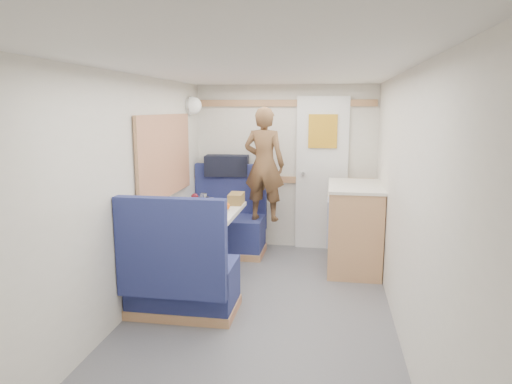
% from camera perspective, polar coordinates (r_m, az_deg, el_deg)
% --- Properties ---
extents(floor, '(4.50, 4.50, 0.00)m').
position_cam_1_polar(floor, '(3.78, -0.08, -16.62)').
color(floor, '#515156').
rests_on(floor, ground).
extents(ceiling, '(4.50, 4.50, 0.00)m').
position_cam_1_polar(ceiling, '(3.38, -0.09, 15.21)').
color(ceiling, silver).
rests_on(ceiling, wall_back).
extents(wall_back, '(2.20, 0.02, 2.00)m').
position_cam_1_polar(wall_back, '(5.64, 3.67, 3.09)').
color(wall_back, silver).
rests_on(wall_back, floor).
extents(wall_left, '(0.02, 4.50, 2.00)m').
position_cam_1_polar(wall_left, '(3.78, -16.78, -0.99)').
color(wall_left, silver).
rests_on(wall_left, floor).
extents(wall_right, '(0.02, 4.50, 2.00)m').
position_cam_1_polar(wall_right, '(3.44, 18.31, -2.16)').
color(wall_right, silver).
rests_on(wall_right, floor).
extents(oak_trim_low, '(2.15, 0.02, 0.08)m').
position_cam_1_polar(oak_trim_low, '(5.65, 3.63, 1.55)').
color(oak_trim_low, '#A96C4C').
rests_on(oak_trim_low, wall_back).
extents(oak_trim_high, '(2.15, 0.02, 0.08)m').
position_cam_1_polar(oak_trim_high, '(5.58, 3.74, 11.03)').
color(oak_trim_high, '#A96C4C').
rests_on(oak_trim_high, wall_back).
extents(side_window, '(0.04, 1.30, 0.72)m').
position_cam_1_polar(side_window, '(4.64, -11.32, 4.43)').
color(side_window, '#ACB196').
rests_on(side_window, wall_left).
extents(rear_door, '(0.62, 0.12, 1.86)m').
position_cam_1_polar(rear_door, '(5.59, 8.22, 2.64)').
color(rear_door, white).
rests_on(rear_door, wall_back).
extents(dinette_table, '(0.62, 0.92, 0.72)m').
position_cam_1_polar(dinette_table, '(4.63, -6.02, -4.05)').
color(dinette_table, white).
rests_on(dinette_table, floor).
extents(bench_far, '(0.90, 0.59, 1.05)m').
position_cam_1_polar(bench_far, '(5.51, -3.59, -4.52)').
color(bench_far, '#17234C').
rests_on(bench_far, floor).
extents(bench_near, '(0.90, 0.59, 1.05)m').
position_cam_1_polar(bench_near, '(3.92, -9.33, -10.91)').
color(bench_near, '#17234C').
rests_on(bench_near, floor).
extents(ledge, '(0.90, 0.14, 0.04)m').
position_cam_1_polar(ledge, '(5.63, -3.08, 1.85)').
color(ledge, '#A96C4C').
rests_on(ledge, bench_far).
extents(dome_light, '(0.20, 0.20, 0.20)m').
position_cam_1_polar(dome_light, '(5.41, -7.90, 10.66)').
color(dome_light, white).
rests_on(dome_light, wall_left).
extents(galley_counter, '(0.57, 0.92, 0.92)m').
position_cam_1_polar(galley_counter, '(5.04, 12.11, -4.21)').
color(galley_counter, '#A96C4C').
rests_on(galley_counter, floor).
extents(person, '(0.51, 0.38, 1.29)m').
position_cam_1_polar(person, '(5.17, 1.03, 3.48)').
color(person, brown).
rests_on(person, bench_far).
extents(duffel_bag, '(0.54, 0.29, 0.25)m').
position_cam_1_polar(duffel_bag, '(5.63, -3.65, 3.33)').
color(duffel_bag, black).
rests_on(duffel_bag, ledge).
extents(tray, '(0.28, 0.36, 0.02)m').
position_cam_1_polar(tray, '(4.37, -5.58, -2.69)').
color(tray, white).
rests_on(tray, dinette_table).
extents(orange_fruit, '(0.08, 0.08, 0.08)m').
position_cam_1_polar(orange_fruit, '(4.46, -3.77, -1.77)').
color(orange_fruit, '#E6590A').
rests_on(orange_fruit, tray).
extents(cheese_block, '(0.09, 0.06, 0.03)m').
position_cam_1_polar(cheese_block, '(4.27, -5.80, -2.69)').
color(cheese_block, '#DFC781').
rests_on(cheese_block, tray).
extents(wine_glass, '(0.08, 0.08, 0.17)m').
position_cam_1_polar(wine_glass, '(4.56, -7.67, -0.73)').
color(wine_glass, white).
rests_on(wine_glass, dinette_table).
extents(tumbler_left, '(0.07, 0.07, 0.11)m').
position_cam_1_polar(tumbler_left, '(4.49, -9.42, -1.89)').
color(tumbler_left, white).
rests_on(tumbler_left, dinette_table).
extents(tumbler_mid, '(0.07, 0.07, 0.12)m').
position_cam_1_polar(tumbler_mid, '(4.84, -6.58, -0.85)').
color(tumbler_mid, white).
rests_on(tumbler_mid, dinette_table).
extents(beer_glass, '(0.07, 0.07, 0.11)m').
position_cam_1_polar(beer_glass, '(4.51, -4.40, -1.69)').
color(beer_glass, brown).
rests_on(beer_glass, dinette_table).
extents(pepper_grinder, '(0.04, 0.04, 0.10)m').
position_cam_1_polar(pepper_grinder, '(4.75, -6.09, -1.17)').
color(pepper_grinder, black).
rests_on(pepper_grinder, dinette_table).
extents(salt_grinder, '(0.04, 0.04, 0.10)m').
position_cam_1_polar(salt_grinder, '(4.67, -5.53, -1.35)').
color(salt_grinder, silver).
rests_on(salt_grinder, dinette_table).
extents(bread_loaf, '(0.16, 0.27, 0.11)m').
position_cam_1_polar(bread_loaf, '(4.84, -2.48, -0.82)').
color(bread_loaf, brown).
rests_on(bread_loaf, dinette_table).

